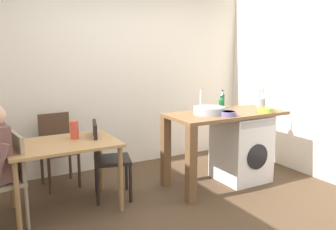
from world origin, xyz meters
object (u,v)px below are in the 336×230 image
at_px(mixing_bowl, 228,113).
at_px(utensil_crock, 261,103).
at_px(dining_table, 63,151).
at_px(colander, 266,110).
at_px(bottle_squat_brown, 222,100).
at_px(bottle_tall_green, 221,104).
at_px(chair_spare_by_wall, 57,145).
at_px(chair_opposite, 105,156).
at_px(chair_person_seat, 8,176).
at_px(vase, 74,130).
at_px(washing_machine, 241,148).

relative_size(mixing_bowl, utensil_crock, 0.66).
height_order(dining_table, colander, colander).
height_order(dining_table, bottle_squat_brown, bottle_squat_brown).
bearing_deg(dining_table, bottle_tall_green, -2.88).
xyz_separation_m(utensil_crock, colander, (-0.18, -0.27, -0.04)).
height_order(dining_table, chair_spare_by_wall, chair_spare_by_wall).
relative_size(bottle_squat_brown, colander, 1.23).
xyz_separation_m(chair_opposite, colander, (1.93, -0.51, 0.44)).
distance_m(dining_table, chair_person_seat, 0.57).
height_order(chair_spare_by_wall, vase, vase).
bearing_deg(vase, colander, -13.40).
bearing_deg(bottle_squat_brown, chair_person_seat, -176.75).
distance_m(chair_spare_by_wall, utensil_crock, 2.71).
bearing_deg(chair_person_seat, washing_machine, -100.19).
xyz_separation_m(washing_machine, vase, (-2.07, 0.32, 0.41)).
bearing_deg(vase, washing_machine, -8.79).
xyz_separation_m(dining_table, chair_person_seat, (-0.55, -0.09, -0.14)).
bearing_deg(washing_machine, colander, -49.26).
xyz_separation_m(chair_opposite, washing_machine, (1.74, -0.29, -0.08)).
height_order(dining_table, chair_opposite, chair_opposite).
bearing_deg(bottle_squat_brown, vase, 178.84).
bearing_deg(vase, chair_person_seat, -164.71).
relative_size(dining_table, washing_machine, 1.28).
height_order(chair_spare_by_wall, colander, colander).
height_order(chair_person_seat, chair_opposite, same).
xyz_separation_m(chair_person_seat, chair_spare_by_wall, (0.64, 0.86, 0.00)).
height_order(chair_opposite, bottle_squat_brown, bottle_squat_brown).
bearing_deg(bottle_tall_green, chair_spare_by_wall, 155.03).
bearing_deg(washing_machine, chair_opposite, 170.55).
bearing_deg(bottle_tall_green, chair_person_seat, 179.80).
distance_m(chair_spare_by_wall, bottle_squat_brown, 2.20).
distance_m(chair_spare_by_wall, washing_machine, 2.35).
distance_m(washing_machine, bottle_tall_green, 0.64).
bearing_deg(chair_opposite, mixing_bowl, 85.35).
height_order(chair_spare_by_wall, mixing_bowl, mixing_bowl).
height_order(bottle_tall_green, mixing_bowl, bottle_tall_green).
bearing_deg(mixing_bowl, chair_person_seat, 172.13).
height_order(colander, vase, colander).
height_order(chair_opposite, chair_spare_by_wall, same).
bearing_deg(utensil_crock, chair_opposite, 173.58).
bearing_deg(colander, chair_person_seat, 173.29).
relative_size(chair_opposite, colander, 4.50).
bearing_deg(bottle_squat_brown, chair_opposite, 179.67).
height_order(chair_person_seat, bottle_squat_brown, bottle_squat_brown).
bearing_deg(vase, bottle_squat_brown, -1.16).
bearing_deg(dining_table, chair_opposite, 8.28).
relative_size(chair_person_seat, colander, 4.50).
xyz_separation_m(chair_spare_by_wall, bottle_squat_brown, (2.01, -0.71, 0.52)).
xyz_separation_m(bottle_tall_green, colander, (0.44, -0.34, -0.06)).
height_order(mixing_bowl, utensil_crock, utensil_crock).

